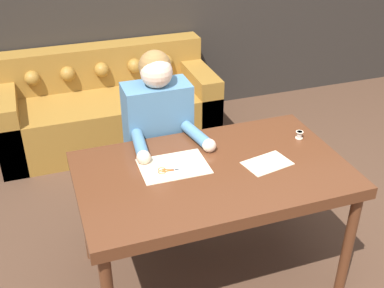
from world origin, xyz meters
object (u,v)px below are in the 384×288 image
Objects in this scene: dining_table at (213,180)px; couch at (108,108)px; scissors at (169,171)px; thread_spool at (299,135)px; person at (159,145)px.

couch is at bearing 97.94° from dining_table.
couch is 9.55× the size of scissors.
thread_spool is (0.88, -1.75, 0.49)m from couch.
scissors is 4.38× the size of thread_spool.
scissors is at bearing -99.03° from person.
dining_table is 0.78× the size of couch.
scissors is at bearing 164.79° from dining_table.
person is at bearing 80.97° from scissors.
dining_table is 1.16× the size of person.
dining_table is 32.65× the size of thread_spool.
person reaches higher than scissors.
thread_spool is at bearing 13.55° from dining_table.
thread_spool reaches higher than couch.
thread_spool reaches higher than dining_table.
thread_spool is at bearing -28.42° from person.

